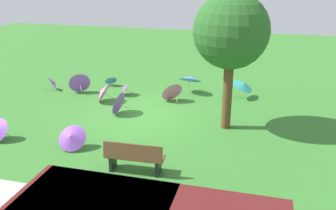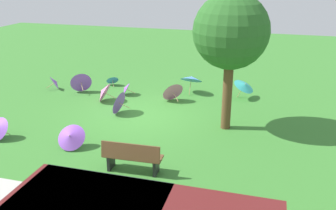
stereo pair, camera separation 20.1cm
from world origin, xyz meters
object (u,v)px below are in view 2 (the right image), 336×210
parasol_pink_0 (172,91)px  parasol_blue_1 (112,80)px  parasol_purple_3 (70,137)px  parasol_purple_6 (81,82)px  parasol_purple_1 (125,88)px  park_bench (132,157)px  parasol_purple_5 (55,82)px  parasol_blue_0 (191,78)px  shade_tree (231,32)px  parasol_teal_0 (244,85)px  parasol_pink_1 (103,91)px  parasol_purple_2 (117,102)px

parasol_pink_0 → parasol_blue_1: bearing=-21.9°
parasol_purple_3 → parasol_pink_0: (-1.83, -4.97, 0.02)m
parasol_blue_1 → parasol_purple_6: 1.58m
parasol_purple_1 → parasol_blue_1: 1.58m
park_bench → parasol_purple_5: park_bench is taller
park_bench → parasol_blue_0: 6.95m
shade_tree → parasol_purple_5: size_ratio=6.01×
parasol_pink_0 → parasol_teal_0: parasol_pink_0 is taller
parasol_blue_0 → parasol_pink_1: (3.25, 2.02, -0.24)m
parasol_pink_0 → parasol_pink_1: 2.82m
parasol_purple_2 → parasol_pink_1: 1.53m
shade_tree → parasol_teal_0: shade_tree is taller
parasol_blue_0 → parasol_purple_6: size_ratio=1.01×
parasol_teal_0 → parasol_purple_6: parasol_purple_6 is taller
parasol_purple_5 → parasol_purple_6: (-1.30, 0.03, 0.14)m
shade_tree → parasol_purple_2: (4.08, -0.24, -2.83)m
parasol_blue_1 → parasol_pink_1: 2.20m
parasol_purple_2 → parasol_purple_6: bearing=-37.3°
park_bench → shade_tree: shade_tree is taller
parasol_purple_3 → parasol_teal_0: (-4.67, -6.03, 0.18)m
parasol_purple_5 → parasol_pink_0: bearing=179.2°
parasol_pink_1 → parasol_purple_6: 1.71m
parasol_blue_0 → parasol_pink_0: 1.33m
parasol_purple_3 → parasol_pink_0: size_ratio=0.88×
park_bench → parasol_purple_3: 2.41m
parasol_blue_0 → parasol_purple_6: 4.86m
parasol_blue_0 → parasol_purple_6: parasol_blue_0 is taller
parasol_purple_1 → parasol_purple_3: parasol_purple_3 is taller
parasol_purple_6 → parasol_purple_1: bearing=-176.2°
parasol_purple_5 → parasol_purple_6: bearing=178.6°
parasol_teal_0 → parasol_pink_0: bearing=20.4°
parasol_purple_1 → parasol_blue_1: bearing=-45.5°
parasol_teal_0 → parasol_pink_1: (5.53, 1.88, -0.16)m
parasol_purple_1 → parasol_purple_2: bearing=104.0°
parasol_blue_0 → parasol_purple_5: size_ratio=1.34×
shade_tree → park_bench: bearing=60.6°
parasol_blue_0 → parasol_blue_1: parasol_blue_0 is taller
parasol_teal_0 → parasol_purple_5: bearing=6.7°
parasol_purple_2 → parasol_purple_3: parasol_purple_2 is taller
parasol_blue_0 → parasol_blue_1: (3.79, -0.12, -0.39)m
parasol_pink_0 → parasol_blue_1: parasol_pink_0 is taller
parasol_purple_3 → parasol_pink_1: 4.24m
parasol_purple_2 → parasol_teal_0: (-4.44, -2.96, 0.14)m
parasol_blue_1 → parasol_pink_0: bearing=158.1°
parasol_purple_6 → parasol_blue_0: bearing=-166.4°
parasol_purple_1 → parasol_purple_3: bearing=93.3°
parasol_purple_3 → parasol_purple_6: bearing=-65.0°
parasol_purple_1 → park_bench: bearing=113.4°
parasol_purple_2 → parasol_purple_5: parasol_purple_2 is taller
parasol_purple_5 → parasol_pink_1: parasol_pink_1 is taller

